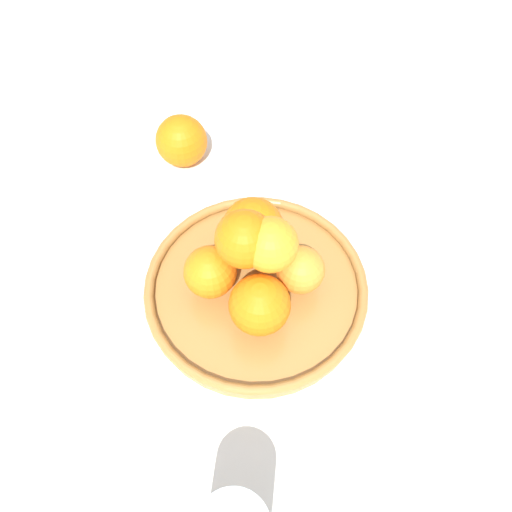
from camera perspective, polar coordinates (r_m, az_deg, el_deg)
ground_plane at (r=0.70m, az=0.00°, el=-4.34°), size 4.00×4.00×0.00m
fruit_bowl at (r=0.69m, az=0.00°, el=-3.70°), size 0.31×0.31×0.03m
orange_pile at (r=0.63m, az=-0.17°, el=-0.20°), size 0.17×0.16×0.13m
stray_orange at (r=0.84m, az=-8.51°, el=12.89°), size 0.08×0.08×0.08m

